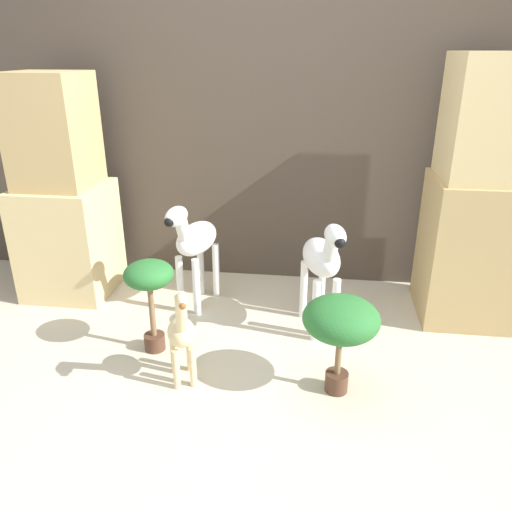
# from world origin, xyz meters

# --- Properties ---
(ground_plane) EXTENTS (14.00, 14.00, 0.00)m
(ground_plane) POSITION_xyz_m (0.00, 0.00, 0.00)
(ground_plane) COLOR beige
(wall_back) EXTENTS (6.40, 0.08, 2.20)m
(wall_back) POSITION_xyz_m (0.00, 1.58, 1.10)
(wall_back) COLOR #473D33
(wall_back) RESTS_ON ground_plane
(rock_pillar_left) EXTENTS (0.57, 0.57, 1.52)m
(rock_pillar_left) POSITION_xyz_m (-1.36, 1.10, 0.68)
(rock_pillar_left) COLOR #DBC184
(rock_pillar_left) RESTS_ON ground_plane
(rock_pillar_right) EXTENTS (0.57, 0.57, 1.63)m
(rock_pillar_right) POSITION_xyz_m (1.36, 1.10, 0.78)
(rock_pillar_right) COLOR tan
(rock_pillar_right) RESTS_ON ground_plane
(zebra_right) EXTENTS (0.31, 0.57, 0.77)m
(zebra_right) POSITION_xyz_m (0.43, 0.76, 0.47)
(zebra_right) COLOR white
(zebra_right) RESTS_ON ground_plane
(zebra_left) EXTENTS (0.30, 0.57, 0.77)m
(zebra_left) POSITION_xyz_m (-0.42, 0.98, 0.47)
(zebra_left) COLOR white
(zebra_left) RESTS_ON ground_plane
(giraffe_figurine) EXTENTS (0.21, 0.34, 0.59)m
(giraffe_figurine) POSITION_xyz_m (-0.28, 0.13, 0.30)
(giraffe_figurine) COLOR beige
(giraffe_figurine) RESTS_ON ground_plane
(potted_palm_front) EXTENTS (0.38, 0.38, 0.53)m
(potted_palm_front) POSITION_xyz_m (0.52, 0.16, 0.41)
(potted_palm_front) COLOR #513323
(potted_palm_front) RESTS_ON ground_plane
(potted_palm_back) EXTENTS (0.28, 0.28, 0.56)m
(potted_palm_back) POSITION_xyz_m (-0.53, 0.41, 0.43)
(potted_palm_back) COLOR #513323
(potted_palm_back) RESTS_ON ground_plane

